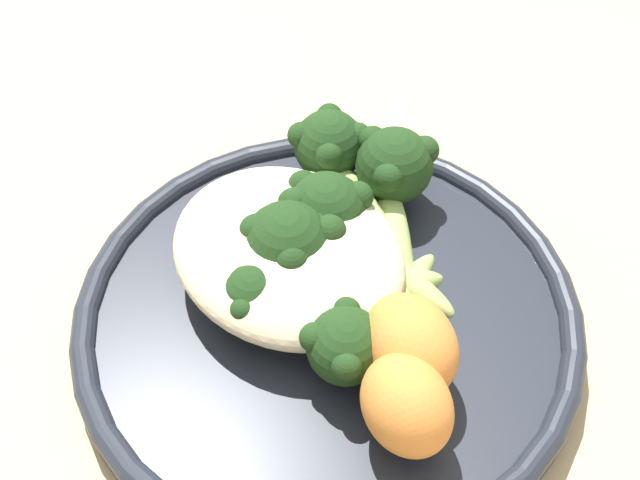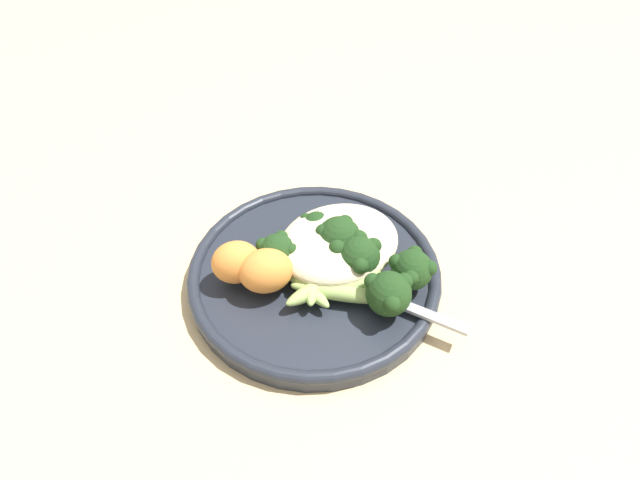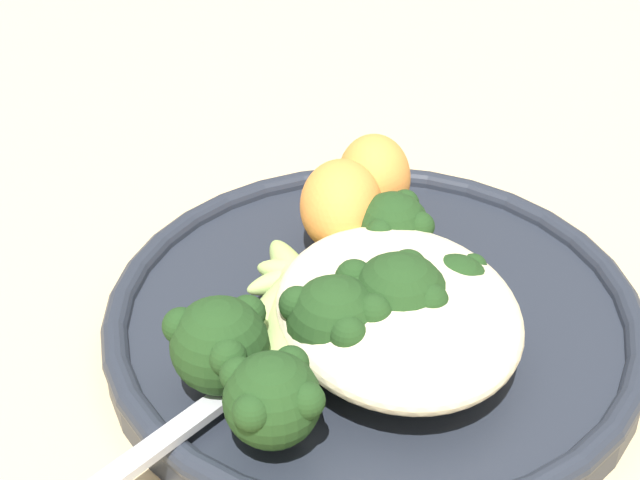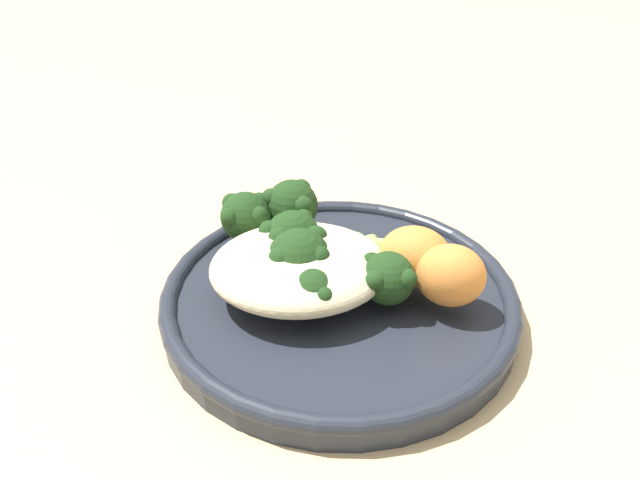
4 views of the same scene
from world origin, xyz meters
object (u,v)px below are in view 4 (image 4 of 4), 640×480
broccoli_stalk_0 (303,212)px  broccoli_stalk_4 (327,281)px  plate (343,293)px  quinoa_mound (299,269)px  sweet_potato_chunk_1 (451,275)px  sweet_potato_chunk_0 (416,260)px  spoon (285,228)px  broccoli_stalk_1 (266,223)px  broccoli_stalk_5 (384,273)px  broccoli_stalk_2 (305,240)px  broccoli_stalk_3 (306,256)px

broccoli_stalk_0 → broccoli_stalk_4: 0.08m
plate → broccoli_stalk_0: bearing=110.6°
plate → quinoa_mound: quinoa_mound is taller
sweet_potato_chunk_1 → sweet_potato_chunk_0: bearing=135.2°
sweet_potato_chunk_0 → spoon: 0.11m
sweet_potato_chunk_0 → broccoli_stalk_1: bearing=147.5°
broccoli_stalk_4 → broccoli_stalk_5: bearing=128.1°
plate → sweet_potato_chunk_1: size_ratio=5.44×
broccoli_stalk_0 → broccoli_stalk_4: bearing=139.9°
plate → sweet_potato_chunk_1: bearing=-22.9°
broccoli_stalk_0 → sweet_potato_chunk_1: (0.09, -0.09, 0.00)m
broccoli_stalk_5 → sweet_potato_chunk_1: sweet_potato_chunk_1 is taller
broccoli_stalk_2 → broccoli_stalk_5: size_ratio=1.13×
broccoli_stalk_5 → sweet_potato_chunk_0: (0.02, 0.01, 0.00)m
quinoa_mound → sweet_potato_chunk_0: bearing=-1.3°
broccoli_stalk_2 → broccoli_stalk_3: size_ratio=1.18×
broccoli_stalk_0 → broccoli_stalk_2: (-0.00, -0.04, 0.00)m
sweet_potato_chunk_0 → sweet_potato_chunk_1: size_ratio=1.09×
plate → sweet_potato_chunk_1: 0.08m
quinoa_mound → sweet_potato_chunk_0: 0.08m
sweet_potato_chunk_0 → spoon: size_ratio=0.50×
quinoa_mound → sweet_potato_chunk_0: sweet_potato_chunk_0 is taller
quinoa_mound → broccoli_stalk_1: bearing=109.6°
broccoli_stalk_2 → broccoli_stalk_5: 0.06m
broccoli_stalk_4 → spoon: broccoli_stalk_4 is taller
sweet_potato_chunk_1 → broccoli_stalk_0: bearing=134.3°
broccoli_stalk_5 → sweet_potato_chunk_0: 0.02m
sweet_potato_chunk_1 → spoon: sweet_potato_chunk_1 is taller
quinoa_mound → sweet_potato_chunk_1: (0.09, -0.02, 0.00)m
broccoli_stalk_5 → sweet_potato_chunk_1: (0.04, -0.01, 0.00)m
broccoli_stalk_5 → spoon: broccoli_stalk_5 is taller
broccoli_stalk_2 → sweet_potato_chunk_0: bearing=151.4°
broccoli_stalk_2 → quinoa_mound: bearing=77.6°
broccoli_stalk_0 → broccoli_stalk_2: bearing=130.6°
plate → quinoa_mound: (-0.03, -0.01, 0.03)m
broccoli_stalk_2 → broccoli_stalk_0: bearing=-94.5°
broccoli_stalk_0 → broccoli_stalk_3: 0.06m
broccoli_stalk_2 → broccoli_stalk_3: 0.02m
plate → sweet_potato_chunk_1: sweet_potato_chunk_1 is taller
plate → broccoli_stalk_1: (-0.05, 0.05, 0.03)m
broccoli_stalk_5 → broccoli_stalk_0: bearing=-157.6°
plate → broccoli_stalk_4: size_ratio=2.52×
broccoli_stalk_3 → broccoli_stalk_5: 0.05m
broccoli_stalk_0 → broccoli_stalk_2: 0.04m
sweet_potato_chunk_0 → broccoli_stalk_5: bearing=-165.6°
sweet_potato_chunk_0 → broccoli_stalk_2: bearing=155.0°
broccoli_stalk_4 → spoon: bearing=-128.4°
sweet_potato_chunk_0 → broccoli_stalk_4: bearing=-172.2°
broccoli_stalk_0 → broccoli_stalk_4: broccoli_stalk_0 is taller
sweet_potato_chunk_1 → broccoli_stalk_3: bearing=162.1°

